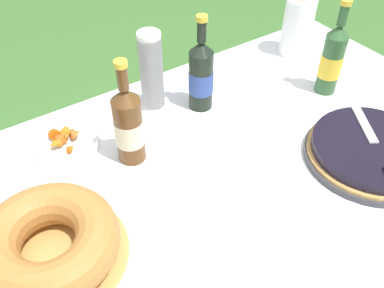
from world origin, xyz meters
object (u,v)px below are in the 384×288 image
Objects in this scene: cider_bottle_green at (332,59)px; cup_stack at (151,72)px; bundt_cake at (48,243)px; paper_towel_roll at (297,27)px; cider_bottle_amber at (129,125)px; snack_plate_right at (65,142)px; berry_tart at (371,152)px; juice_bottle_red at (201,75)px; serving_knife at (378,150)px.

cup_stack is at bearing 155.45° from cider_bottle_green.
bundt_cake is 1.15m from paper_towel_roll.
snack_plate_right is (-0.14, 0.15, -0.10)m from cider_bottle_amber.
snack_plate_right is (-0.69, 0.53, -0.01)m from berry_tart.
juice_bottle_red is at bearing 157.58° from cider_bottle_green.
juice_bottle_red is at bearing -7.83° from snack_plate_right.
serving_knife is 0.55m from juice_bottle_red.
cider_bottle_green is 1.02× the size of cider_bottle_amber.
serving_knife is 1.05× the size of cider_bottle_amber.
berry_tart is 0.54m from juice_bottle_red.
snack_plate_right is (-0.44, 0.06, -0.10)m from juice_bottle_red.
berry_tart is at bearing -37.54° from snack_plate_right.
cider_bottle_green is 0.26m from paper_towel_roll.
cider_bottle_amber reaches higher than paper_towel_roll.
cider_bottle_amber is (-0.70, 0.08, -0.00)m from cider_bottle_green.
bundt_cake is at bearing -143.07° from cup_stack.
paper_towel_roll is at bearing -0.27° from cup_stack.
bundt_cake is 1.10× the size of cider_bottle_amber.
cup_stack is (-0.38, 0.55, 0.10)m from berry_tart.
juice_bottle_red reaches higher than berry_tart.
paper_towel_roll is at bearing 8.35° from serving_knife.
cider_bottle_green is 1.48× the size of paper_towel_roll.
serving_knife is at bearing -39.44° from snack_plate_right.
bundt_cake is 1.76× the size of snack_plate_right.
bundt_cake is 1.31× the size of cup_stack.
cider_bottle_green is at bearing 64.25° from berry_tart.
bundt_cake is 1.60× the size of paper_towel_roll.
bundt_cake is 0.37m from cider_bottle_amber.
juice_bottle_red reaches higher than snack_plate_right.
snack_plate_right is (-0.31, -0.02, -0.12)m from cup_stack.
cup_stack is 0.24m from cider_bottle_amber.
berry_tart is 1.05× the size of bundt_cake.
paper_towel_roll reaches higher than berry_tart.
cup_stack is 0.85× the size of cider_bottle_amber.
berry_tart is at bearing -112.95° from paper_towel_roll.
cider_bottle_amber is (-0.54, 0.41, 0.05)m from serving_knife.
serving_knife is at bearing -113.36° from paper_towel_roll.
cider_bottle_amber is at bearing 173.83° from cider_bottle_green.
berry_tart is 1.68× the size of paper_towel_roll.
cup_stack is at bearing 3.17° from snack_plate_right.
berry_tart is 1.14× the size of cider_bottle_green.
berry_tart is 0.60m from paper_towel_roll.
serving_knife is at bearing -64.38° from juice_bottle_red.
paper_towel_roll is at bearing 0.88° from snack_plate_right.
snack_plate_right is 0.93m from paper_towel_roll.
serving_knife is 1.24× the size of cup_stack.
cider_bottle_amber is at bearing -46.95° from snack_plate_right.
juice_bottle_red is at bearing 24.74° from bundt_cake.
cider_bottle_amber is at bearing -168.15° from paper_towel_roll.
paper_towel_roll reaches higher than bundt_cake.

